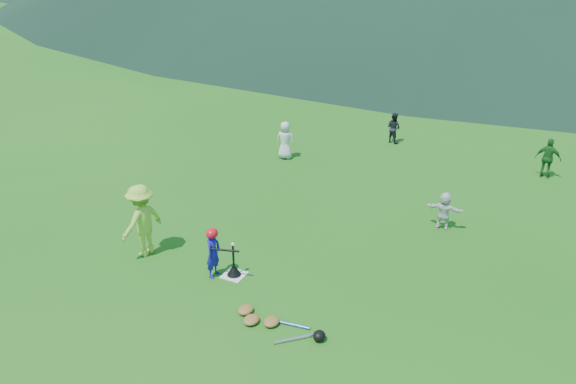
# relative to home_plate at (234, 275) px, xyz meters

# --- Properties ---
(ground) EXTENTS (120.00, 120.00, 0.00)m
(ground) POSITION_rel_home_plate_xyz_m (0.00, 0.00, -0.01)
(ground) COLOR #195714
(ground) RESTS_ON ground
(home_plate) EXTENTS (0.45, 0.45, 0.02)m
(home_plate) POSITION_rel_home_plate_xyz_m (0.00, 0.00, 0.00)
(home_plate) COLOR silver
(home_plate) RESTS_ON ground
(baseball) EXTENTS (0.08, 0.08, 0.08)m
(baseball) POSITION_rel_home_plate_xyz_m (0.00, 0.00, 0.73)
(baseball) COLOR white
(baseball) RESTS_ON batting_tee
(batter_child) EXTENTS (0.27, 0.40, 1.07)m
(batter_child) POSITION_rel_home_plate_xyz_m (-0.37, -0.18, 0.52)
(batter_child) COLOR #191697
(batter_child) RESTS_ON ground
(adult_coach) EXTENTS (0.77, 1.14, 1.64)m
(adult_coach) POSITION_rel_home_plate_xyz_m (-2.23, -0.11, 0.81)
(adult_coach) COLOR #9CC83A
(adult_coach) RESTS_ON ground
(fielder_a) EXTENTS (0.65, 0.49, 1.20)m
(fielder_a) POSITION_rel_home_plate_xyz_m (-2.17, 6.65, 0.59)
(fielder_a) COLOR silver
(fielder_a) RESTS_ON ground
(fielder_b) EXTENTS (0.62, 0.56, 1.05)m
(fielder_b) POSITION_rel_home_plate_xyz_m (0.44, 9.69, 0.51)
(fielder_b) COLOR black
(fielder_b) RESTS_ON ground
(fielder_c) EXTENTS (0.72, 0.35, 1.19)m
(fielder_c) POSITION_rel_home_plate_xyz_m (5.37, 8.63, 0.59)
(fielder_c) COLOR #1B5C21
(fielder_c) RESTS_ON ground
(fielder_d) EXTENTS (0.88, 0.29, 0.95)m
(fielder_d) POSITION_rel_home_plate_xyz_m (3.40, 4.03, 0.46)
(fielder_d) COLOR silver
(fielder_d) RESTS_ON ground
(batting_tee) EXTENTS (0.30, 0.30, 0.68)m
(batting_tee) POSITION_rel_home_plate_xyz_m (0.00, 0.00, 0.12)
(batting_tee) COLOR black
(batting_tee) RESTS_ON home_plate
(batter_gear) EXTENTS (0.73, 0.26, 0.43)m
(batter_gear) POSITION_rel_home_plate_xyz_m (-0.34, -0.18, 0.96)
(batter_gear) COLOR red
(batter_gear) RESTS_ON ground
(equipment_pile) EXTENTS (1.80, 0.76, 0.19)m
(equipment_pile) POSITION_rel_home_plate_xyz_m (1.46, -1.11, 0.06)
(equipment_pile) COLOR olive
(equipment_pile) RESTS_ON ground
(outfield_fence) EXTENTS (70.07, 0.08, 1.33)m
(outfield_fence) POSITION_rel_home_plate_xyz_m (0.00, 28.00, 0.69)
(outfield_fence) COLOR gray
(outfield_fence) RESTS_ON ground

